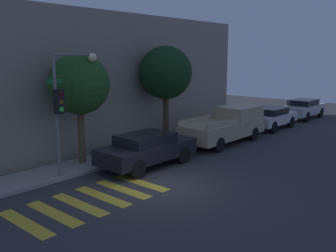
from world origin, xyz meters
name	(u,v)px	position (x,y,z in m)	size (l,w,h in m)	color
ground_plane	(160,186)	(0.00, 0.00, 0.00)	(60.00, 60.00, 0.00)	#333335
sidewalk	(91,163)	(0.00, 4.16, 0.07)	(26.00, 1.91, 0.14)	gray
building_row	(34,82)	(0.00, 8.51, 3.44)	(26.00, 6.00, 6.88)	gray
crosswalk	(91,200)	(-2.53, 0.80, 0.00)	(5.10, 2.60, 0.00)	gold
traffic_light_pole	(67,94)	(-1.57, 3.37, 3.31)	(2.29, 0.56, 4.91)	slate
sedan_near_corner	(147,149)	(1.46, 2.10, 0.80)	(4.56, 1.88, 1.46)	black
pickup_truck	(227,125)	(7.76, 2.10, 0.97)	(5.69, 2.03, 1.91)	tan
sedan_middle	(271,117)	(13.06, 2.10, 0.77)	(4.25, 1.88, 1.40)	silver
sedan_far_end	(303,108)	(18.56, 2.10, 0.80)	(4.53, 1.85, 1.47)	#B7BABF
tree_near_corner	(79,85)	(-0.28, 4.35, 3.52)	(2.57, 2.57, 4.84)	brown
tree_midblock	(166,73)	(5.18, 4.35, 3.82)	(2.80, 2.80, 5.26)	#4C3823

